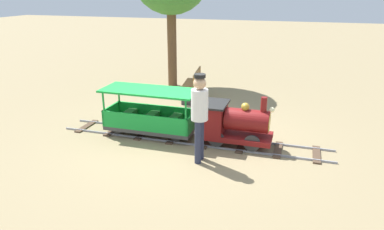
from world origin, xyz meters
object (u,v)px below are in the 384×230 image
Objects in this scene: passenger_car at (150,116)px; park_bench at (192,85)px; conductor_person at (200,111)px; locomotive at (232,122)px.

passenger_car reaches higher than park_bench.
park_bench is (-3.67, -1.26, -0.54)m from conductor_person.
park_bench is at bearing 178.57° from passenger_car.
locomotive is 1.07m from conductor_person.
conductor_person is at bearing -25.99° from locomotive.
locomotive reaches higher than passenger_car.
conductor_person is at bearing 56.98° from passenger_car.
locomotive is 1.07× the size of park_bench.
passenger_car is 1.23× the size of conductor_person.
passenger_car is 1.67m from conductor_person.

